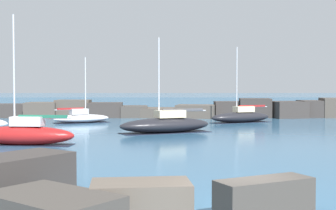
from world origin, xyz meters
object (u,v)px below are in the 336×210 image
at_px(sailboat_moored_1, 166,124).
at_px(sailboat_moored_3, 241,116).
at_px(sailboat_moored_4, 81,118).
at_px(sailboat_moored_2, 23,134).

xyz_separation_m(sailboat_moored_1, sailboat_moored_3, (8.38, 11.51, -0.05)).
height_order(sailboat_moored_1, sailboat_moored_4, sailboat_moored_1).
relative_size(sailboat_moored_2, sailboat_moored_4, 1.22).
bearing_deg(sailboat_moored_1, sailboat_moored_4, 129.43).
bearing_deg(sailboat_moored_2, sailboat_moored_4, 88.78).
height_order(sailboat_moored_3, sailboat_moored_4, sailboat_moored_3).
relative_size(sailboat_moored_1, sailboat_moored_3, 1.03).
distance_m(sailboat_moored_3, sailboat_moored_4, 17.71).
bearing_deg(sailboat_moored_3, sailboat_moored_1, -126.07).
bearing_deg(sailboat_moored_3, sailboat_moored_2, -132.19).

